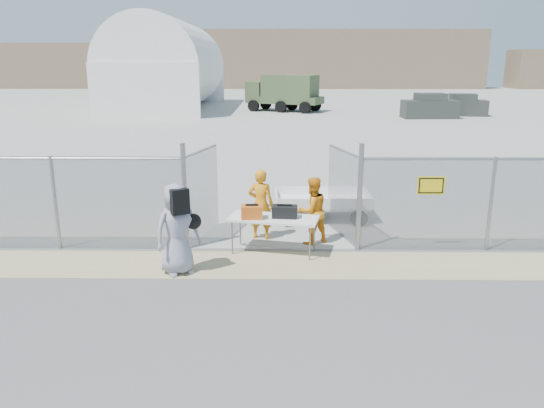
{
  "coord_description": "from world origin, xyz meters",
  "views": [
    {
      "loc": [
        0.14,
        -9.73,
        4.27
      ],
      "look_at": [
        0.0,
        2.0,
        1.1
      ],
      "focal_mm": 35.0,
      "sensor_mm": 36.0,
      "label": 1
    }
  ],
  "objects_px": {
    "security_worker_left": "(261,204)",
    "security_worker_right": "(312,211)",
    "utility_trailer": "(322,205)",
    "folding_table": "(274,235)",
    "visitor": "(177,229)"
  },
  "relations": [
    {
      "from": "security_worker_left",
      "to": "security_worker_right",
      "type": "relative_size",
      "value": 1.08
    },
    {
      "from": "security_worker_left",
      "to": "security_worker_right",
      "type": "xyz_separation_m",
      "value": [
        1.24,
        -0.34,
        -0.06
      ]
    },
    {
      "from": "security_worker_left",
      "to": "visitor",
      "type": "distance_m",
      "value": 2.78
    },
    {
      "from": "security_worker_left",
      "to": "utility_trailer",
      "type": "height_order",
      "value": "security_worker_left"
    },
    {
      "from": "security_worker_left",
      "to": "security_worker_right",
      "type": "height_order",
      "value": "security_worker_left"
    },
    {
      "from": "folding_table",
      "to": "utility_trailer",
      "type": "xyz_separation_m",
      "value": [
        1.32,
        2.73,
        -0.02
      ]
    },
    {
      "from": "folding_table",
      "to": "visitor",
      "type": "height_order",
      "value": "visitor"
    },
    {
      "from": "security_worker_right",
      "to": "utility_trailer",
      "type": "distance_m",
      "value": 2.13
    },
    {
      "from": "folding_table",
      "to": "security_worker_left",
      "type": "distance_m",
      "value": 1.16
    },
    {
      "from": "folding_table",
      "to": "utility_trailer",
      "type": "bearing_deg",
      "value": 76.2
    },
    {
      "from": "utility_trailer",
      "to": "visitor",
      "type": "bearing_deg",
      "value": -131.32
    },
    {
      "from": "security_worker_left",
      "to": "utility_trailer",
      "type": "relative_size",
      "value": 0.52
    },
    {
      "from": "folding_table",
      "to": "visitor",
      "type": "relative_size",
      "value": 1.05
    },
    {
      "from": "utility_trailer",
      "to": "folding_table",
      "type": "bearing_deg",
      "value": -117.44
    },
    {
      "from": "security_worker_left",
      "to": "security_worker_right",
      "type": "bearing_deg",
      "value": 178.61
    }
  ]
}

